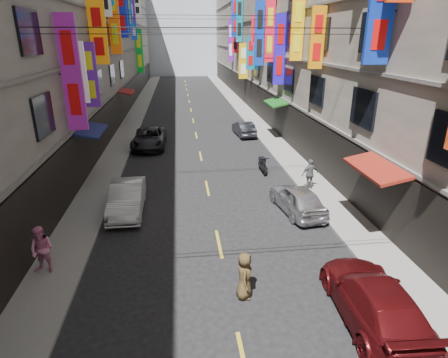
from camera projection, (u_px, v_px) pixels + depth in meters
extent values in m
cube|color=slate|center=(132.00, 122.00, 36.71)|extent=(2.00, 90.00, 0.12)
cube|color=slate|center=(252.00, 119.00, 38.06)|extent=(2.00, 90.00, 0.12)
cube|color=gray|center=(53.00, 17.00, 32.69)|extent=(10.00, 90.00, 19.00)
cube|color=black|center=(121.00, 107.00, 36.09)|extent=(0.12, 85.50, 3.00)
cube|color=#66635E|center=(119.00, 89.00, 35.49)|extent=(0.16, 90.00, 0.14)
cube|color=#66635E|center=(116.00, 54.00, 34.35)|extent=(0.16, 90.00, 0.14)
cube|color=#66635E|center=(112.00, 16.00, 33.22)|extent=(0.16, 90.00, 0.14)
cube|color=#AB9E8F|center=(317.00, 18.00, 35.38)|extent=(10.00, 90.00, 19.00)
cube|color=black|center=(262.00, 104.00, 37.65)|extent=(0.12, 85.50, 3.00)
cube|color=#66635E|center=(262.00, 87.00, 37.05)|extent=(0.16, 90.00, 0.14)
cube|color=#66635E|center=(264.00, 53.00, 35.91)|extent=(0.16, 90.00, 0.14)
cube|color=#66635E|center=(265.00, 17.00, 34.78)|extent=(0.16, 90.00, 0.14)
cube|color=#B1BAC5|center=(182.00, 21.00, 79.91)|extent=(18.00, 8.00, 22.00)
cube|color=#0D2A9F|center=(381.00, 11.00, 14.15)|extent=(1.02, 0.18, 3.91)
cylinder|color=black|center=(383.00, 11.00, 14.15)|extent=(1.12, 0.08, 0.08)
cube|color=#841880|center=(72.00, 74.00, 17.95)|extent=(0.93, 0.18, 5.44)
cylinder|color=black|center=(70.00, 74.00, 17.95)|extent=(1.03, 0.08, 0.08)
cube|color=white|center=(79.00, 73.00, 19.73)|extent=(0.75, 0.18, 3.16)
cylinder|color=black|center=(78.00, 73.00, 19.73)|extent=(0.85, 0.08, 0.08)
cube|color=orange|center=(317.00, 38.00, 20.94)|extent=(0.82, 0.18, 3.32)
cylinder|color=black|center=(318.00, 38.00, 20.95)|extent=(0.92, 0.08, 0.08)
cube|color=#4B1781|center=(90.00, 75.00, 21.86)|extent=(0.88, 0.18, 3.68)
cylinder|color=black|center=(89.00, 75.00, 21.85)|extent=(0.98, 0.08, 0.08)
cube|color=#E8A40C|center=(297.00, 28.00, 24.23)|extent=(0.83, 0.18, 4.12)
cylinder|color=black|center=(298.00, 28.00, 24.24)|extent=(0.93, 0.08, 0.08)
cube|color=orange|center=(98.00, 32.00, 24.12)|extent=(1.09, 0.18, 4.00)
cylinder|color=black|center=(97.00, 32.00, 24.11)|extent=(1.19, 0.08, 0.08)
cube|color=#2511CD|center=(280.00, 50.00, 28.59)|extent=(0.85, 0.18, 5.15)
cylinder|color=black|center=(280.00, 50.00, 28.60)|extent=(0.95, 0.08, 0.08)
cube|color=#F71731|center=(270.00, 31.00, 31.44)|extent=(0.81, 0.18, 4.96)
cylinder|color=black|center=(270.00, 31.00, 31.44)|extent=(0.91, 0.08, 0.08)
cube|color=#F6610D|center=(114.00, 17.00, 31.06)|extent=(0.92, 0.18, 5.81)
cylinder|color=black|center=(113.00, 17.00, 31.05)|extent=(1.02, 0.08, 0.08)
cube|color=#0F34B3|center=(259.00, 34.00, 35.14)|extent=(0.89, 0.18, 5.71)
cylinder|color=black|center=(260.00, 34.00, 35.14)|extent=(0.99, 0.08, 0.08)
cube|color=#0D1DA3|center=(121.00, 11.00, 35.07)|extent=(1.06, 0.18, 4.72)
cylinder|color=black|center=(121.00, 11.00, 35.07)|extent=(1.16, 0.08, 0.08)
cube|color=red|center=(255.00, 30.00, 37.38)|extent=(0.74, 0.18, 2.85)
cylinder|color=black|center=(256.00, 30.00, 37.38)|extent=(0.84, 0.08, 0.08)
cube|color=#0C6C92|center=(251.00, 53.00, 39.76)|extent=(0.89, 0.18, 3.37)
cylinder|color=black|center=(251.00, 53.00, 39.77)|extent=(0.99, 0.08, 0.08)
cube|color=#0D299D|center=(125.00, 17.00, 38.64)|extent=(0.85, 0.18, 3.36)
cylinder|color=black|center=(125.00, 17.00, 38.64)|extent=(0.95, 0.08, 0.08)
cube|color=#0F5FB5|center=(128.00, 12.00, 40.73)|extent=(0.89, 0.18, 3.44)
cylinder|color=black|center=(127.00, 12.00, 40.72)|extent=(0.99, 0.08, 0.08)
cube|color=gold|center=(243.00, 61.00, 43.74)|extent=(1.05, 0.18, 4.00)
cylinder|color=black|center=(244.00, 61.00, 43.75)|extent=(1.15, 0.08, 0.08)
cube|color=#581A91|center=(129.00, 0.00, 41.43)|extent=(1.13, 0.18, 4.45)
cylinder|color=black|center=(129.00, 0.00, 41.42)|extent=(1.23, 0.08, 0.08)
cube|color=#0B7188|center=(239.00, 19.00, 46.00)|extent=(0.81, 0.18, 5.29)
cylinder|color=black|center=(240.00, 19.00, 46.00)|extent=(0.91, 0.08, 0.08)
cube|color=#1040BD|center=(134.00, 24.00, 46.75)|extent=(0.69, 0.18, 3.71)
cylinder|color=black|center=(133.00, 24.00, 46.74)|extent=(0.79, 0.08, 0.08)
cube|color=#1032C6|center=(236.00, 16.00, 47.77)|extent=(1.10, 0.18, 4.98)
cylinder|color=black|center=(236.00, 16.00, 47.78)|extent=(1.20, 0.08, 0.08)
cube|color=red|center=(235.00, 39.00, 50.01)|extent=(0.82, 0.18, 3.38)
cylinder|color=black|center=(235.00, 39.00, 50.01)|extent=(0.92, 0.08, 0.08)
cube|color=#0C8922|center=(139.00, 51.00, 51.14)|extent=(0.96, 0.18, 5.73)
cylinder|color=black|center=(139.00, 51.00, 51.14)|extent=(1.06, 0.08, 0.08)
cube|color=white|center=(137.00, 5.00, 51.31)|extent=(0.87, 0.18, 2.97)
cylinder|color=black|center=(137.00, 5.00, 51.30)|extent=(0.97, 0.08, 0.08)
cube|color=#681C9A|center=(231.00, 40.00, 54.20)|extent=(0.78, 0.18, 5.82)
cylinder|color=black|center=(231.00, 40.00, 54.21)|extent=(0.88, 0.08, 0.08)
cube|color=maroon|center=(377.00, 167.00, 14.77)|extent=(1.39, 3.20, 0.41)
cube|color=navy|center=(91.00, 130.00, 20.78)|extent=(1.39, 3.20, 0.41)
cube|color=#165416|center=(276.00, 102.00, 29.62)|extent=(1.39, 3.20, 0.41)
cube|color=maroon|center=(126.00, 91.00, 35.63)|extent=(1.39, 3.20, 0.41)
cylinder|color=black|center=(208.00, 28.00, 15.93)|extent=(14.00, 0.04, 0.04)
cylinder|color=black|center=(193.00, 15.00, 28.50)|extent=(14.00, 0.04, 0.04)
cylinder|color=black|center=(188.00, 30.00, 41.78)|extent=(14.00, 0.04, 0.04)
cube|color=gold|center=(219.00, 243.00, 15.13)|extent=(0.12, 2.20, 0.01)
cube|color=gold|center=(207.00, 188.00, 20.70)|extent=(0.12, 2.20, 0.01)
cube|color=gold|center=(201.00, 156.00, 26.26)|extent=(0.12, 2.20, 0.01)
cube|color=gold|center=(196.00, 135.00, 31.83)|extent=(0.12, 2.20, 0.01)
cube|color=gold|center=(193.00, 121.00, 37.40)|extent=(0.12, 2.20, 0.01)
cube|color=gold|center=(191.00, 110.00, 42.97)|extent=(0.12, 2.20, 0.01)
cube|color=gold|center=(189.00, 102.00, 48.54)|extent=(0.12, 2.20, 0.01)
cube|color=gold|center=(188.00, 95.00, 54.11)|extent=(0.12, 2.20, 0.01)
cube|color=gold|center=(187.00, 90.00, 59.68)|extent=(0.12, 2.20, 0.01)
cube|color=gold|center=(186.00, 85.00, 65.25)|extent=(0.12, 2.20, 0.01)
cube|color=gold|center=(185.00, 81.00, 70.82)|extent=(0.12, 2.20, 0.01)
cylinder|color=black|center=(265.00, 172.00, 22.46)|extent=(0.12, 0.50, 0.50)
cylinder|color=black|center=(260.00, 165.00, 23.67)|extent=(0.12, 0.50, 0.50)
cube|color=black|center=(263.00, 166.00, 23.01)|extent=(0.31, 1.30, 0.18)
cube|color=black|center=(262.00, 159.00, 23.12)|extent=(0.32, 0.55, 0.22)
cylinder|color=black|center=(265.00, 164.00, 22.40)|extent=(0.08, 0.35, 0.88)
cylinder|color=black|center=(265.00, 159.00, 22.27)|extent=(0.50, 0.06, 0.06)
imported|color=silver|center=(127.00, 198.00, 17.68)|extent=(1.54, 4.27, 1.40)
imported|color=black|center=(149.00, 138.00, 28.13)|extent=(2.49, 5.14, 1.41)
imported|color=#5C0F12|center=(375.00, 300.00, 10.79)|extent=(2.21, 4.96, 1.41)
imported|color=#B9B9BE|center=(297.00, 199.00, 17.67)|extent=(2.10, 4.10, 1.34)
imported|color=#212228|center=(244.00, 129.00, 31.53)|extent=(1.60, 3.78, 1.21)
imported|color=pink|center=(42.00, 250.00, 12.83)|extent=(0.96, 0.78, 1.73)
imported|color=#5A595C|center=(310.00, 174.00, 20.03)|extent=(1.10, 0.79, 1.69)
imported|color=#46351C|center=(244.00, 276.00, 11.75)|extent=(0.66, 0.86, 1.60)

